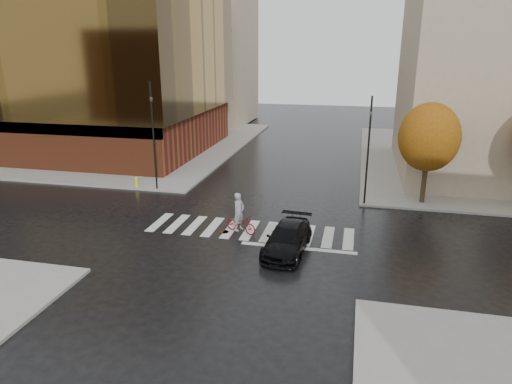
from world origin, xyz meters
TOP-DOWN VIEW (x-y plane):
  - ground at (0.00, 0.00)m, footprint 120.00×120.00m
  - sidewalk_nw at (-21.00, 21.00)m, footprint 30.00×30.00m
  - crosswalk at (0.00, 0.50)m, footprint 12.00×3.00m
  - office_glass at (-22.00, 17.99)m, footprint 27.00×19.00m
  - building_nw_far at (-16.00, 37.00)m, footprint 14.00×12.00m
  - tree_ne_a at (10.00, 7.40)m, footprint 3.80×3.80m
  - sedan at (2.51, -1.80)m, footprint 2.24×4.87m
  - cyclist at (-0.46, 0.09)m, footprint 2.13×1.43m
  - traffic_light_nw at (-8.31, 6.30)m, footprint 0.21×0.18m
  - traffic_light_ne at (6.30, 6.30)m, footprint 0.20×0.21m
  - fire_hydrant at (-10.00, 6.50)m, footprint 0.25×0.25m
  - manhole at (-1.36, -0.09)m, footprint 0.72×0.72m

SIDE VIEW (x-z plane):
  - ground at x=0.00m, z-range 0.00..0.00m
  - crosswalk at x=0.00m, z-range 0.00..0.01m
  - manhole at x=-1.36m, z-range 0.00..0.01m
  - sidewalk_nw at x=-21.00m, z-range 0.00..0.15m
  - fire_hydrant at x=-10.00m, z-range 0.18..0.88m
  - sedan at x=2.51m, z-range 0.00..1.38m
  - cyclist at x=-0.46m, z-range -0.36..1.92m
  - traffic_light_ne at x=6.30m, z-range 0.59..7.51m
  - tree_ne_a at x=10.00m, z-range 1.20..7.71m
  - traffic_light_nw at x=-8.31m, z-range 0.71..8.26m
  - office_glass at x=-22.00m, z-range 0.28..16.28m
  - building_nw_far at x=-16.00m, z-range 0.15..20.15m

